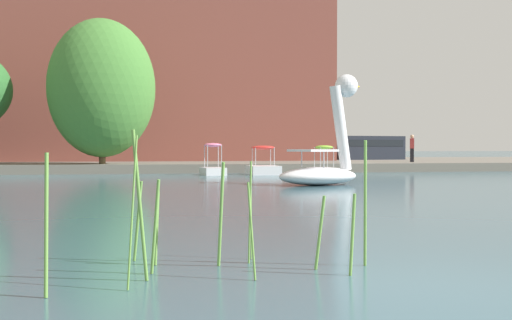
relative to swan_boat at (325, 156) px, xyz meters
The scene contains 11 objects.
ground_plane 17.27m from the swan_boat, 103.15° to the right, with size 515.33×515.33×0.00m, color #385966.
shore_bank_far 23.00m from the swan_boat, 99.83° to the left, with size 118.31×23.17×0.48m, color #6B665B.
swan_boat is the anchor object (origin of this frame).
pedal_boat_pink 9.59m from the swan_boat, 108.04° to the left, with size 1.18×1.80×1.56m.
pedal_boat_red 9.30m from the swan_boat, 92.71° to the left, with size 1.44×2.21×1.44m.
pedal_boat_lime 9.58m from the swan_boat, 73.80° to the left, with size 1.35×2.07×1.46m.
tree_willow_overhanging 15.58m from the swan_boat, 123.58° to the left, with size 7.61×7.48×7.62m.
person_on_path 17.07m from the swan_boat, 55.83° to the left, with size 0.28×0.28×1.64m.
parked_van 24.85m from the swan_boat, 65.99° to the left, with size 5.16×2.77×1.71m.
apartment_block 27.24m from the swan_boat, 102.09° to the left, with size 23.66×13.72×15.30m, color brown.
reed_clump_foreground 16.59m from the swan_boat, 110.66° to the right, with size 3.32×1.78×1.50m.
Camera 1 is at (-2.66, -5.44, 1.31)m, focal length 45.41 mm.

